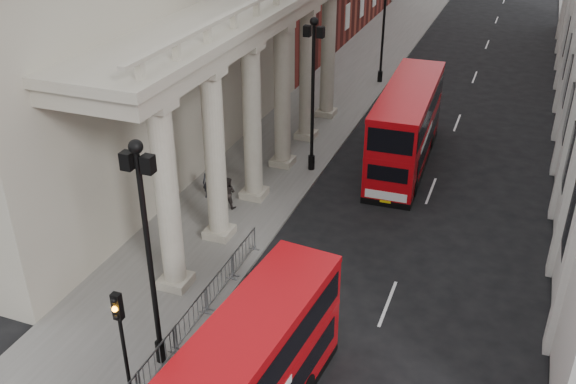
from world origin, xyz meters
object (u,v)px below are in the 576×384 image
Objects in this scene: lamp_post_mid at (313,86)px; traffic_light at (121,330)px; pedestrian_c at (255,149)px; bus_near at (244,383)px; bus_far at (407,125)px; pedestrian_a at (209,183)px; pedestrian_b at (228,193)px; lamp_post_south at (148,244)px; lamp_post_north at (384,18)px.

lamp_post_mid reaches higher than traffic_light.
traffic_light reaches higher than pedestrian_c.
bus_near is 20.46m from bus_far.
pedestrian_b is (1.35, -0.58, -0.02)m from pedestrian_a.
lamp_post_south is at bearing -105.68° from bus_far.
lamp_post_north is (0.00, 16.00, 0.00)m from lamp_post_mid.
pedestrian_b is (-6.41, 12.31, -1.18)m from bus_near.
traffic_light is 2.67× the size of pedestrian_b.
lamp_post_mid is at bearing -111.71° from pedestrian_b.
pedestrian_b is at bearing -39.27° from pedestrian_a.
lamp_post_north is at bearing 63.57° from pedestrian_a.
lamp_post_mid is 5.87m from bus_far.
traffic_light is (0.10, -34.02, -1.80)m from lamp_post_north.
pedestrian_b is at bearing -114.06° from lamp_post_mid.
pedestrian_b is (-7.00, -8.14, -1.44)m from bus_far.
bus_near is 0.90× the size of bus_far.
traffic_light is (0.10, -2.02, -1.80)m from lamp_post_south.
pedestrian_a is (-7.76, 12.88, -1.16)m from bus_near.
lamp_post_north is 34.07m from traffic_light.
lamp_post_mid is 4.60× the size of pedestrian_c.
lamp_post_south is at bearing 161.37° from bus_near.
pedestrian_c is at bearing -171.21° from lamp_post_mid.
pedestrian_a is at bearing -100.78° from pedestrian_c.
lamp_post_north is at bearing 106.96° from bus_far.
traffic_light is 2.61× the size of pedestrian_a.
bus_near is 15.09m from pedestrian_a.
pedestrian_a is 1.02× the size of pedestrian_b.
pedestrian_b is 0.89× the size of pedestrian_c.
pedestrian_c is (0.65, 4.40, 0.08)m from pedestrian_a.
lamp_post_north reaches higher than pedestrian_c.
lamp_post_south is at bearing -90.00° from lamp_post_north.
lamp_post_north is 0.88× the size of bus_near.
bus_far reaches higher than pedestrian_b.
lamp_post_north is 34.12m from bus_near.
pedestrian_a is (-3.79, -4.89, -3.97)m from lamp_post_mid.
pedestrian_a is (-8.36, -7.56, -1.42)m from bus_far.
pedestrian_a is at bearing 106.51° from traffic_light.
traffic_light is 17.95m from pedestrian_c.
bus_far reaches higher than traffic_light.
pedestrian_b is (-2.54, 12.55, -2.18)m from traffic_light.
lamp_post_mid is at bearing -151.56° from bus_far.
pedestrian_c is at bearing 100.49° from traffic_light.
lamp_post_south is 32.00m from lamp_post_north.
pedestrian_b is (-2.44, -5.47, -3.99)m from lamp_post_mid.
lamp_post_south reaches higher than pedestrian_c.
lamp_post_north is 14.31m from bus_far.
lamp_post_south is 12.39m from pedestrian_a.
lamp_post_north reaches higher than traffic_light.
traffic_light is at bearing -89.83° from lamp_post_north.
lamp_post_north reaches higher than pedestrian_b.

